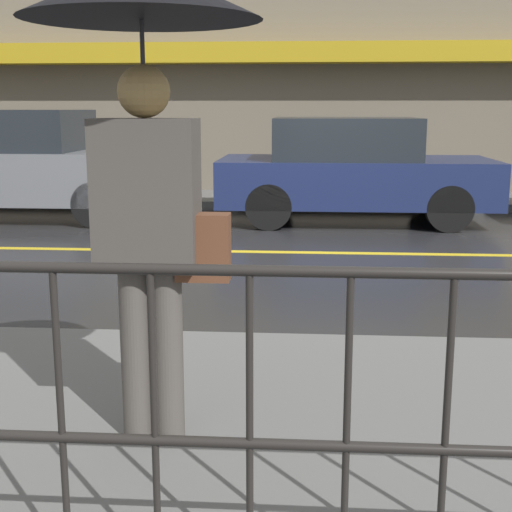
# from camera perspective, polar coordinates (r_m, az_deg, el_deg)

# --- Properties ---
(ground_plane) EXTENTS (80.00, 80.00, 0.00)m
(ground_plane) POSITION_cam_1_polar(r_m,az_deg,el_deg) (8.30, 2.86, 0.29)
(ground_plane) COLOR #262628
(sidewalk_near) EXTENTS (28.00, 2.83, 0.13)m
(sidewalk_near) POSITION_cam_1_polar(r_m,az_deg,el_deg) (3.64, 1.04, -14.08)
(sidewalk_near) COLOR #60605E
(sidewalk_near) RESTS_ON ground_plane
(sidewalk_far) EXTENTS (28.00, 1.72, 0.13)m
(sidewalk_far) POSITION_cam_1_polar(r_m,az_deg,el_deg) (12.55, 3.33, 4.51)
(sidewalk_far) COLOR #60605E
(sidewalk_far) RESTS_ON ground_plane
(lane_marking) EXTENTS (25.20, 0.12, 0.01)m
(lane_marking) POSITION_cam_1_polar(r_m,az_deg,el_deg) (8.30, 2.86, 0.32)
(lane_marking) COLOR gold
(lane_marking) RESTS_ON ground_plane
(building_storefront) EXTENTS (28.00, 0.85, 4.65)m
(building_storefront) POSITION_cam_1_polar(r_m,az_deg,el_deg) (13.45, 3.51, 14.73)
(building_storefront) COLOR #706656
(building_storefront) RESTS_ON ground_plane
(railing_foreground) EXTENTS (12.00, 0.04, 1.05)m
(railing_foreground) POSITION_cam_1_polar(r_m,az_deg,el_deg) (2.29, -0.51, -10.61)
(railing_foreground) COLOR black
(railing_foreground) RESTS_ON sidewalk_near
(pedestrian) EXTENTS (1.02, 1.02, 2.11)m
(pedestrian) POSITION_cam_1_polar(r_m,az_deg,el_deg) (3.16, -8.90, 14.00)
(pedestrian) COLOR #4C4742
(pedestrian) RESTS_ON sidewalk_near
(car_grey) EXTENTS (4.74, 1.84, 1.62)m
(car_grey) POSITION_cam_1_polar(r_m,az_deg,el_deg) (11.46, -19.01, 6.96)
(car_grey) COLOR slate
(car_grey) RESTS_ON ground_plane
(car_navy) EXTENTS (3.94, 1.86, 1.51)m
(car_navy) POSITION_cam_1_polar(r_m,az_deg,el_deg) (10.58, 7.71, 6.84)
(car_navy) COLOR #19234C
(car_navy) RESTS_ON ground_plane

